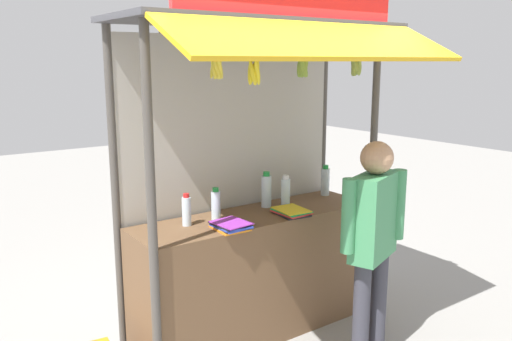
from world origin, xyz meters
name	(u,v)px	position (x,y,z in m)	size (l,w,h in m)	color
ground_plane	(256,330)	(0.00, 0.00, 0.00)	(20.00, 20.00, 0.00)	gray
stall_counter	(256,274)	(0.00, 0.00, 0.49)	(1.98, 0.56, 0.98)	brown
stall_structure	(252,129)	(0.00, 0.06, 1.65)	(2.18, 1.35, 2.78)	#4C4742
water_bottle_left	(187,211)	(-0.57, 0.07, 1.09)	(0.07, 0.07, 0.24)	silver
water_bottle_mid_right	(216,205)	(-0.32, 0.07, 1.10)	(0.07, 0.07, 0.25)	silver
water_bottle_far_left	(266,190)	(0.20, 0.13, 1.12)	(0.08, 0.08, 0.29)	silver
water_bottle_back_right	(325,181)	(0.85, 0.14, 1.11)	(0.08, 0.08, 0.27)	silver
water_bottle_front_left	(286,192)	(0.32, 0.04, 1.11)	(0.07, 0.07, 0.27)	silver
magazine_stack_front_right	(231,225)	(-0.35, -0.19, 1.01)	(0.25, 0.28, 0.05)	orange
magazine_stack_rear_center	(291,212)	(0.23, -0.15, 1.00)	(0.24, 0.29, 0.04)	black
banana_bunch_leftmost	(217,67)	(-0.57, -0.38, 2.11)	(0.10, 0.10, 0.27)	#332D23
banana_bunch_inner_left	(303,67)	(0.13, -0.38, 2.11)	(0.09, 0.09, 0.27)	#332D23
banana_bunch_inner_right	(356,66)	(0.65, -0.38, 2.12)	(0.10, 0.10, 0.27)	#332D23
banana_bunch_rightmost	(254,72)	(-0.29, -0.38, 2.08)	(0.10, 0.10, 0.31)	#332D23
vendor_person	(373,230)	(0.47, -0.78, 0.97)	(0.61, 0.34, 1.61)	#383842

